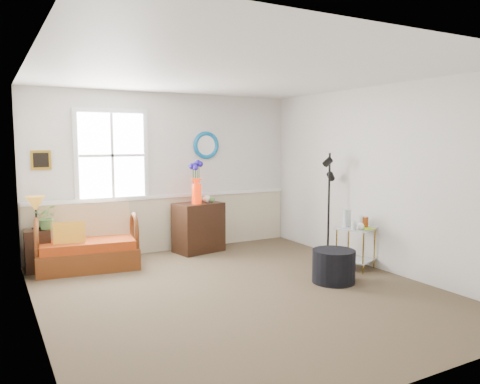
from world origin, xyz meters
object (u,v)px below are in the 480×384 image
loveseat (88,238)px  cabinet (198,227)px  ottoman (334,266)px  lamp_stand (38,251)px  side_table (356,248)px  floor_lamp (329,206)px

loveseat → cabinet: size_ratio=1.69×
ottoman → cabinet: bearing=109.4°
loveseat → lamp_stand: size_ratio=2.31×
side_table → lamp_stand: bearing=153.0°
cabinet → ottoman: 2.55m
lamp_stand → ottoman: lamp_stand is taller
lamp_stand → side_table: (4.00, -2.04, 0.00)m
floor_lamp → ottoman: bearing=-129.5°
loveseat → ottoman: (2.66, -2.22, -0.24)m
loveseat → floor_lamp: bearing=-12.3°
loveseat → ottoman: loveseat is taller
floor_lamp → ottoman: 1.39m
cabinet → ottoman: size_ratio=1.47×
lamp_stand → cabinet: bearing=0.2°
lamp_stand → loveseat: bearing=-15.0°
cabinet → side_table: cabinet is taller
loveseat → side_table: loveseat is taller
cabinet → floor_lamp: bearing=-52.3°
side_table → ottoman: size_ratio=1.09×
side_table → loveseat: bearing=150.9°
loveseat → floor_lamp: 3.62m
ottoman → floor_lamp: bearing=54.0°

